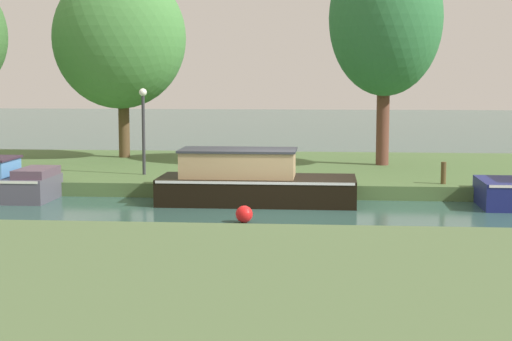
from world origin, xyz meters
The scene contains 9 objects.
ground_plane centered at (0.00, 0.00, 0.00)m, with size 120.00×120.00×0.00m, color #32584F.
riverbank_far centered at (0.00, 7.00, 0.20)m, with size 72.00×10.00×0.40m, color #4D6B3A.
riverbank_near centered at (0.00, -9.00, 0.20)m, with size 72.00×10.00×0.40m, color #526A40.
black_cruiser centered at (-0.87, 1.20, 0.60)m, with size 5.31×1.97×1.48m.
willow_tree_centre centered at (-6.39, 8.78, 4.77)m, with size 4.86×3.97×6.93m.
willow_tree_right centered at (3.03, 6.97, 5.29)m, with size 3.74×4.14×7.48m.
lamp_post centered at (-4.48, 4.08, 2.09)m, with size 0.24×0.24×2.66m.
mooring_post_near centered at (4.45, 2.67, 0.71)m, with size 0.15×0.15×0.62m, color brown.
channel_buoy centered at (-0.77, -1.73, 0.20)m, with size 0.41×0.41×0.41m, color red.
Camera 1 is at (1.18, -20.89, 3.51)m, focal length 58.01 mm.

